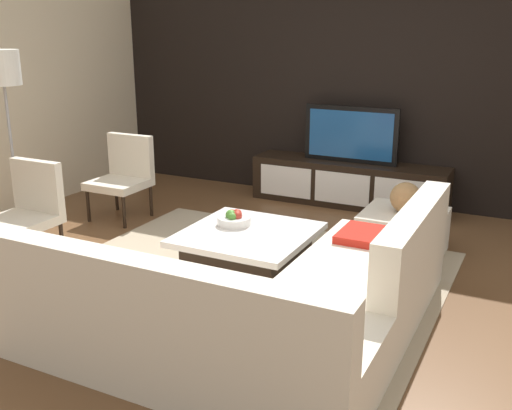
{
  "coord_description": "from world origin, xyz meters",
  "views": [
    {
      "loc": [
        1.99,
        -3.92,
        1.98
      ],
      "look_at": [
        -0.17,
        0.39,
        0.52
      ],
      "focal_mm": 41.72,
      "sensor_mm": 36.0,
      "label": 1
    }
  ],
  "objects_px": {
    "sectional_couch": "(265,305)",
    "ottoman": "(403,234)",
    "accent_chair_far": "(124,172)",
    "television": "(351,135)",
    "coffee_table": "(248,252)",
    "decorative_ball": "(406,198)",
    "fruit_bowl": "(234,219)",
    "floor_lamp": "(3,79)",
    "accent_chair_near": "(28,206)",
    "media_console": "(349,183)"
  },
  "relations": [
    {
      "from": "accent_chair_far",
      "to": "coffee_table",
      "type": "bearing_deg",
      "value": -16.96
    },
    {
      "from": "television",
      "to": "ottoman",
      "type": "relative_size",
      "value": 1.52
    },
    {
      "from": "decorative_ball",
      "to": "accent_chair_far",
      "type": "bearing_deg",
      "value": -175.95
    },
    {
      "from": "floor_lamp",
      "to": "television",
      "type": "bearing_deg",
      "value": 42.66
    },
    {
      "from": "decorative_ball",
      "to": "sectional_couch",
      "type": "bearing_deg",
      "value": -101.86
    },
    {
      "from": "coffee_table",
      "to": "ottoman",
      "type": "xyz_separation_m",
      "value": [
        1.02,
        1.02,
        -0.0
      ]
    },
    {
      "from": "media_console",
      "to": "accent_chair_far",
      "type": "relative_size",
      "value": 2.54
    },
    {
      "from": "sectional_couch",
      "to": "accent_chair_far",
      "type": "height_order",
      "value": "accent_chair_far"
    },
    {
      "from": "ottoman",
      "to": "television",
      "type": "bearing_deg",
      "value": 125.96
    },
    {
      "from": "media_console",
      "to": "sectional_couch",
      "type": "height_order",
      "value": "sectional_couch"
    },
    {
      "from": "accent_chair_near",
      "to": "accent_chair_far",
      "type": "relative_size",
      "value": 1.0
    },
    {
      "from": "floor_lamp",
      "to": "accent_chair_far",
      "type": "xyz_separation_m",
      "value": [
        0.59,
        0.9,
        -1.01
      ]
    },
    {
      "from": "ottoman",
      "to": "fruit_bowl",
      "type": "distance_m",
      "value": 1.54
    },
    {
      "from": "sectional_couch",
      "to": "ottoman",
      "type": "bearing_deg",
      "value": 78.14
    },
    {
      "from": "media_console",
      "to": "television",
      "type": "xyz_separation_m",
      "value": [
        0.0,
        0.0,
        0.56
      ]
    },
    {
      "from": "sectional_couch",
      "to": "ottoman",
      "type": "xyz_separation_m",
      "value": [
        0.41,
        1.96,
        -0.08
      ]
    },
    {
      "from": "coffee_table",
      "to": "sectional_couch",
      "type": "bearing_deg",
      "value": -56.97
    },
    {
      "from": "television",
      "to": "coffee_table",
      "type": "height_order",
      "value": "television"
    },
    {
      "from": "television",
      "to": "sectional_couch",
      "type": "xyz_separation_m",
      "value": [
        0.51,
        -3.24,
        -0.53
      ]
    },
    {
      "from": "sectional_couch",
      "to": "accent_chair_near",
      "type": "xyz_separation_m",
      "value": [
        -2.45,
        0.39,
        0.21
      ]
    },
    {
      "from": "floor_lamp",
      "to": "ottoman",
      "type": "distance_m",
      "value": 3.91
    },
    {
      "from": "fruit_bowl",
      "to": "ottoman",
      "type": "bearing_deg",
      "value": 37.47
    },
    {
      "from": "floor_lamp",
      "to": "fruit_bowl",
      "type": "distance_m",
      "value": 2.55
    },
    {
      "from": "decorative_ball",
      "to": "ottoman",
      "type": "bearing_deg",
      "value": 0.0
    },
    {
      "from": "media_console",
      "to": "accent_chair_near",
      "type": "xyz_separation_m",
      "value": [
        -1.94,
        -2.84,
        0.24
      ]
    },
    {
      "from": "television",
      "to": "decorative_ball",
      "type": "distance_m",
      "value": 1.6
    },
    {
      "from": "television",
      "to": "fruit_bowl",
      "type": "xyz_separation_m",
      "value": [
        -0.28,
        -2.2,
        -0.38
      ]
    },
    {
      "from": "accent_chair_near",
      "to": "sectional_couch",
      "type": "bearing_deg",
      "value": -4.27
    },
    {
      "from": "fruit_bowl",
      "to": "accent_chair_far",
      "type": "bearing_deg",
      "value": 157.37
    },
    {
      "from": "coffee_table",
      "to": "media_console",
      "type": "bearing_deg",
      "value": 87.51
    },
    {
      "from": "media_console",
      "to": "television",
      "type": "relative_size",
      "value": 2.08
    },
    {
      "from": "floor_lamp",
      "to": "fruit_bowl",
      "type": "xyz_separation_m",
      "value": [
        2.31,
        0.19,
        -1.07
      ]
    },
    {
      "from": "media_console",
      "to": "sectional_couch",
      "type": "distance_m",
      "value": 3.28
    },
    {
      "from": "sectional_couch",
      "to": "decorative_ball",
      "type": "xyz_separation_m",
      "value": [
        0.41,
        1.96,
        0.26
      ]
    },
    {
      "from": "coffee_table",
      "to": "fruit_bowl",
      "type": "xyz_separation_m",
      "value": [
        -0.18,
        0.1,
        0.23
      ]
    },
    {
      "from": "floor_lamp",
      "to": "decorative_ball",
      "type": "xyz_separation_m",
      "value": [
        3.51,
        1.11,
        -0.96
      ]
    },
    {
      "from": "television",
      "to": "coffee_table",
      "type": "distance_m",
      "value": 2.38
    },
    {
      "from": "accent_chair_near",
      "to": "coffee_table",
      "type": "bearing_deg",
      "value": 21.46
    },
    {
      "from": "sectional_couch",
      "to": "fruit_bowl",
      "type": "distance_m",
      "value": 1.32
    },
    {
      "from": "accent_chair_far",
      "to": "accent_chair_near",
      "type": "bearing_deg",
      "value": -81.06
    },
    {
      "from": "coffee_table",
      "to": "floor_lamp",
      "type": "relative_size",
      "value": 0.58
    },
    {
      "from": "accent_chair_near",
      "to": "ottoman",
      "type": "distance_m",
      "value": 3.28
    },
    {
      "from": "ottoman",
      "to": "decorative_ball",
      "type": "bearing_deg",
      "value": 0.0
    },
    {
      "from": "floor_lamp",
      "to": "media_console",
      "type": "bearing_deg",
      "value": 42.66
    },
    {
      "from": "ottoman",
      "to": "fruit_bowl",
      "type": "bearing_deg",
      "value": -142.53
    },
    {
      "from": "fruit_bowl",
      "to": "coffee_table",
      "type": "bearing_deg",
      "value": -28.84
    },
    {
      "from": "coffee_table",
      "to": "accent_chair_far",
      "type": "bearing_deg",
      "value": 156.75
    },
    {
      "from": "coffee_table",
      "to": "fruit_bowl",
      "type": "relative_size",
      "value": 3.64
    },
    {
      "from": "ottoman",
      "to": "accent_chair_far",
      "type": "xyz_separation_m",
      "value": [
        -2.92,
        -0.21,
        0.29
      ]
    },
    {
      "from": "ottoman",
      "to": "coffee_table",
      "type": "bearing_deg",
      "value": -135.03
    }
  ]
}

